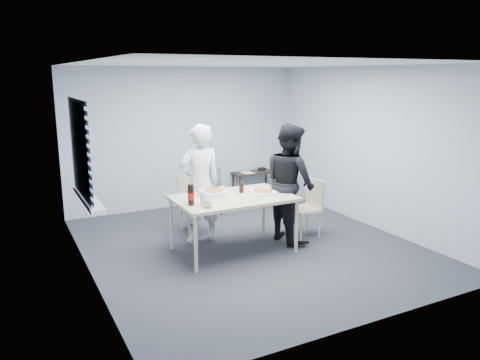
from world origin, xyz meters
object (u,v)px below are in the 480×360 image
dining_table (233,201)px  soda_bottle (191,195)px  person_black (290,183)px  side_table (253,176)px  chair_far (193,199)px  chair_right (309,203)px  mug_b (223,190)px  backpack (212,180)px  person_white (200,184)px  stool (212,197)px  mug_a (208,204)px

dining_table → soda_bottle: size_ratio=5.98×
person_black → side_table: 2.45m
chair_far → person_black: size_ratio=0.50×
chair_right → soda_bottle: (-2.01, -0.18, 0.42)m
mug_b → soda_bottle: (-0.64, -0.38, 0.09)m
chair_far → backpack: 0.90m
person_white → stool: person_white is taller
chair_far → mug_a: (-0.36, -1.43, 0.33)m
person_white → side_table: size_ratio=2.10×
dining_table → mug_a: bearing=-148.1°
stool → chair_right: bearing=-62.6°
dining_table → mug_b: 0.28m
backpack → person_white: bearing=-132.6°
side_table → mug_b: mug_b is taller
backpack → mug_b: bearing=-119.3°
stool → backpack: bearing=-90.0°
chair_right → mug_a: size_ratio=7.24×
mug_b → soda_bottle: bearing=-149.2°
chair_far → person_white: (-0.09, -0.52, 0.37)m
person_white → stool: 1.48m
person_white → side_table: 2.62m
person_black → soda_bottle: (-1.64, -0.16, 0.04)m
dining_table → mug_b: mug_b is taller
chair_right → person_white: size_ratio=0.50×
chair_right → backpack: 1.91m
person_black → stool: (-0.51, 1.72, -0.55)m
dining_table → mug_a: 0.63m
dining_table → person_black: bearing=2.4°
chair_right → dining_table: bearing=-177.6°
stool → chair_far: bearing=-133.5°
stool → soda_bottle: soda_bottle is taller
chair_far → person_black: 1.60m
chair_right → side_table: (0.29, 2.30, -0.03)m
person_black → mug_a: 1.53m
dining_table → person_white: person_white is taller
dining_table → person_black: 0.97m
person_black → mug_b: person_black is taller
backpack → mug_b: 1.58m
side_table → stool: 1.33m
backpack → mug_a: mug_a is taller
dining_table → stool: (0.45, 1.76, -0.41)m
mug_a → backpack: bearing=64.8°
dining_table → chair_far: chair_far is taller
person_black → stool: 1.88m
chair_far → stool: (0.62, 0.65, -0.18)m
side_table → mug_b: size_ratio=8.42×
mug_b → soda_bottle: 0.75m
person_white → person_black: bearing=156.0°
chair_right → backpack: bearing=117.6°
side_table → soda_bottle: size_ratio=3.07×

